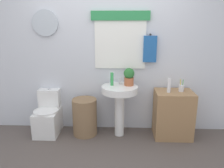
# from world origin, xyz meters

# --- Properties ---
(ground_plane) EXTENTS (8.00, 8.00, 0.00)m
(ground_plane) POSITION_xyz_m (0.00, 0.00, 0.00)
(ground_plane) COLOR #564C47
(back_wall) EXTENTS (4.40, 0.18, 2.60)m
(back_wall) POSITION_xyz_m (0.00, 1.15, 1.31)
(back_wall) COLOR silver
(back_wall) RESTS_ON ground_plane
(toilet) EXTENTS (0.38, 0.51, 0.71)m
(toilet) POSITION_xyz_m (-0.96, 0.88, 0.27)
(toilet) COLOR white
(toilet) RESTS_ON ground_plane
(laundry_hamper) EXTENTS (0.38, 0.38, 0.59)m
(laundry_hamper) POSITION_xyz_m (-0.35, 0.85, 0.29)
(laundry_hamper) COLOR #846647
(laundry_hamper) RESTS_ON ground_plane
(pedestal_sink) EXTENTS (0.55, 0.55, 0.81)m
(pedestal_sink) POSITION_xyz_m (0.19, 0.85, 0.62)
(pedestal_sink) COLOR white
(pedestal_sink) RESTS_ON ground_plane
(faucet) EXTENTS (0.03, 0.03, 0.10)m
(faucet) POSITION_xyz_m (0.19, 0.97, 0.86)
(faucet) COLOR silver
(faucet) RESTS_ON pedestal_sink
(wooden_cabinet) EXTENTS (0.57, 0.44, 0.73)m
(wooden_cabinet) POSITION_xyz_m (1.03, 0.85, 0.37)
(wooden_cabinet) COLOR #9E754C
(wooden_cabinet) RESTS_ON ground_plane
(soap_bottle) EXTENTS (0.05, 0.05, 0.20)m
(soap_bottle) POSITION_xyz_m (0.07, 0.90, 0.91)
(soap_bottle) COLOR green
(soap_bottle) RESTS_ON pedestal_sink
(potted_plant) EXTENTS (0.16, 0.16, 0.27)m
(potted_plant) POSITION_xyz_m (0.33, 0.91, 0.95)
(potted_plant) COLOR #AD5B38
(potted_plant) RESTS_ON pedestal_sink
(lotion_bottle) EXTENTS (0.05, 0.05, 0.21)m
(lotion_bottle) POSITION_xyz_m (0.93, 0.81, 0.84)
(lotion_bottle) COLOR white
(lotion_bottle) RESTS_ON wooden_cabinet
(toothbrush_cup) EXTENTS (0.08, 0.08, 0.19)m
(toothbrush_cup) POSITION_xyz_m (1.13, 0.87, 0.79)
(toothbrush_cup) COLOR silver
(toothbrush_cup) RESTS_ON wooden_cabinet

